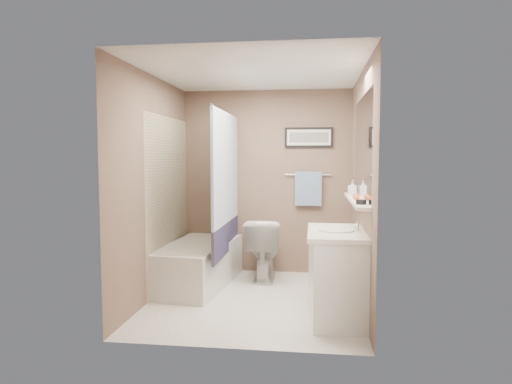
# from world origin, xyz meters

# --- Properties ---
(ground) EXTENTS (2.50, 2.50, 0.00)m
(ground) POSITION_xyz_m (0.00, 0.00, 0.00)
(ground) COLOR silver
(ground) RESTS_ON ground
(ceiling) EXTENTS (2.20, 2.50, 0.04)m
(ceiling) POSITION_xyz_m (0.00, 0.00, 2.38)
(ceiling) COLOR silver
(ceiling) RESTS_ON wall_back
(wall_back) EXTENTS (2.20, 0.04, 2.40)m
(wall_back) POSITION_xyz_m (0.00, 1.23, 1.20)
(wall_back) COLOR brown
(wall_back) RESTS_ON ground
(wall_front) EXTENTS (2.20, 0.04, 2.40)m
(wall_front) POSITION_xyz_m (0.00, -1.23, 1.20)
(wall_front) COLOR brown
(wall_front) RESTS_ON ground
(wall_left) EXTENTS (0.04, 2.50, 2.40)m
(wall_left) POSITION_xyz_m (-1.08, 0.00, 1.20)
(wall_left) COLOR brown
(wall_left) RESTS_ON ground
(wall_right) EXTENTS (0.04, 2.50, 2.40)m
(wall_right) POSITION_xyz_m (1.08, 0.00, 1.20)
(wall_right) COLOR brown
(wall_right) RESTS_ON ground
(tile_surround) EXTENTS (0.02, 1.55, 2.00)m
(tile_surround) POSITION_xyz_m (-1.09, 0.50, 1.00)
(tile_surround) COLOR #B7AA8A
(tile_surround) RESTS_ON wall_left
(curtain_rod) EXTENTS (0.02, 1.55, 0.02)m
(curtain_rod) POSITION_xyz_m (-0.40, 0.50, 2.05)
(curtain_rod) COLOR silver
(curtain_rod) RESTS_ON wall_left
(curtain_upper) EXTENTS (0.03, 1.45, 1.28)m
(curtain_upper) POSITION_xyz_m (-0.40, 0.50, 1.40)
(curtain_upper) COLOR silver
(curtain_upper) RESTS_ON curtain_rod
(curtain_lower) EXTENTS (0.03, 1.45, 0.36)m
(curtain_lower) POSITION_xyz_m (-0.40, 0.50, 0.58)
(curtain_lower) COLOR #2C274A
(curtain_lower) RESTS_ON curtain_rod
(mirror) EXTENTS (0.02, 1.60, 1.00)m
(mirror) POSITION_xyz_m (1.09, -0.15, 1.62)
(mirror) COLOR silver
(mirror) RESTS_ON wall_right
(shelf) EXTENTS (0.12, 1.60, 0.03)m
(shelf) POSITION_xyz_m (1.04, -0.15, 1.10)
(shelf) COLOR silver
(shelf) RESTS_ON wall_right
(towel_bar) EXTENTS (0.60, 0.02, 0.02)m
(towel_bar) POSITION_xyz_m (0.55, 1.22, 1.30)
(towel_bar) COLOR silver
(towel_bar) RESTS_ON wall_back
(towel) EXTENTS (0.34, 0.05, 0.44)m
(towel) POSITION_xyz_m (0.55, 1.20, 1.12)
(towel) COLOR #9BBDE2
(towel) RESTS_ON towel_bar
(art_frame) EXTENTS (0.62, 0.02, 0.26)m
(art_frame) POSITION_xyz_m (0.55, 1.23, 1.78)
(art_frame) COLOR black
(art_frame) RESTS_ON wall_back
(art_mat) EXTENTS (0.56, 0.00, 0.20)m
(art_mat) POSITION_xyz_m (0.55, 1.22, 1.78)
(art_mat) COLOR white
(art_mat) RESTS_ON art_frame
(art_image) EXTENTS (0.50, 0.00, 0.13)m
(art_image) POSITION_xyz_m (0.55, 1.22, 1.78)
(art_image) COLOR #595959
(art_image) RESTS_ON art_mat
(door) EXTENTS (0.80, 0.02, 2.00)m
(door) POSITION_xyz_m (0.55, -1.24, 1.00)
(door) COLOR silver
(door) RESTS_ON wall_front
(door_handle) EXTENTS (0.10, 0.02, 0.02)m
(door_handle) POSITION_xyz_m (0.22, -1.19, 1.00)
(door_handle) COLOR silver
(door_handle) RESTS_ON door
(bathtub) EXTENTS (0.86, 1.57, 0.50)m
(bathtub) POSITION_xyz_m (-0.75, 0.48, 0.25)
(bathtub) COLOR silver
(bathtub) RESTS_ON ground
(tub_rim) EXTENTS (0.56, 1.36, 0.02)m
(tub_rim) POSITION_xyz_m (-0.75, 0.48, 0.50)
(tub_rim) COLOR beige
(tub_rim) RESTS_ON bathtub
(toilet) EXTENTS (0.44, 0.76, 0.77)m
(toilet) POSITION_xyz_m (0.01, 0.87, 0.38)
(toilet) COLOR silver
(toilet) RESTS_ON ground
(vanity) EXTENTS (0.55, 0.93, 0.80)m
(vanity) POSITION_xyz_m (0.85, -0.44, 0.40)
(vanity) COLOR white
(vanity) RESTS_ON ground
(countertop) EXTENTS (0.54, 0.96, 0.04)m
(countertop) POSITION_xyz_m (0.84, -0.44, 0.82)
(countertop) COLOR silver
(countertop) RESTS_ON vanity
(sink_basin) EXTENTS (0.34, 0.34, 0.01)m
(sink_basin) POSITION_xyz_m (0.83, -0.44, 0.85)
(sink_basin) COLOR silver
(sink_basin) RESTS_ON countertop
(faucet_spout) EXTENTS (0.02, 0.02, 0.10)m
(faucet_spout) POSITION_xyz_m (1.03, -0.44, 0.89)
(faucet_spout) COLOR silver
(faucet_spout) RESTS_ON countertop
(faucet_knob) EXTENTS (0.05, 0.05, 0.05)m
(faucet_knob) POSITION_xyz_m (1.03, -0.34, 0.87)
(faucet_knob) COLOR silver
(faucet_knob) RESTS_ON countertop
(candle_bowl_near) EXTENTS (0.09, 0.09, 0.04)m
(candle_bowl_near) POSITION_xyz_m (1.04, -0.67, 1.14)
(candle_bowl_near) COLOR black
(candle_bowl_near) RESTS_ON shelf
(hair_brush_front) EXTENTS (0.06, 0.22, 0.04)m
(hair_brush_front) POSITION_xyz_m (1.04, -0.27, 1.14)
(hair_brush_front) COLOR #F05421
(hair_brush_front) RESTS_ON shelf
(hair_brush_back) EXTENTS (0.05, 0.22, 0.04)m
(hair_brush_back) POSITION_xyz_m (1.04, -0.15, 1.14)
(hair_brush_back) COLOR #C2611B
(hair_brush_back) RESTS_ON shelf
(pink_comb) EXTENTS (0.05, 0.16, 0.01)m
(pink_comb) POSITION_xyz_m (1.04, 0.04, 1.12)
(pink_comb) COLOR pink
(pink_comb) RESTS_ON shelf
(glass_jar) EXTENTS (0.08, 0.08, 0.10)m
(glass_jar) POSITION_xyz_m (1.04, 0.39, 1.17)
(glass_jar) COLOR silver
(glass_jar) RESTS_ON shelf
(soap_bottle) EXTENTS (0.08, 0.08, 0.16)m
(soap_bottle) POSITION_xyz_m (1.04, 0.25, 1.20)
(soap_bottle) COLOR #999999
(soap_bottle) RESTS_ON shelf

